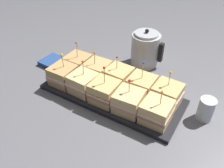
% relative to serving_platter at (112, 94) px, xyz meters
% --- Properties ---
extents(ground_plane, '(6.00, 6.00, 0.00)m').
position_rel_serving_platter_xyz_m(ground_plane, '(0.00, 0.00, -0.01)').
color(ground_plane, slate).
extents(serving_platter, '(0.63, 0.26, 0.02)m').
position_rel_serving_platter_xyz_m(serving_platter, '(0.00, 0.00, 0.00)').
color(serving_platter, '#232328').
rests_on(serving_platter, ground_plane).
extents(sandwich_front_far_left, '(0.11, 0.11, 0.16)m').
position_rel_serving_platter_xyz_m(sandwich_front_far_left, '(-0.23, -0.06, 0.05)').
color(sandwich_front_far_left, tan).
rests_on(sandwich_front_far_left, serving_platter).
extents(sandwich_front_left, '(0.12, 0.12, 0.16)m').
position_rel_serving_platter_xyz_m(sandwich_front_left, '(-0.11, -0.06, 0.05)').
color(sandwich_front_left, '#DBB77A').
rests_on(sandwich_front_left, serving_platter).
extents(sandwich_front_center, '(0.11, 0.11, 0.17)m').
position_rel_serving_platter_xyz_m(sandwich_front_center, '(0.00, -0.06, 0.06)').
color(sandwich_front_center, tan).
rests_on(sandwich_front_center, serving_platter).
extents(sandwich_front_right, '(0.12, 0.12, 0.15)m').
position_rel_serving_platter_xyz_m(sandwich_front_right, '(0.11, -0.06, 0.05)').
color(sandwich_front_right, '#DBB77A').
rests_on(sandwich_front_right, serving_platter).
extents(sandwich_front_far_right, '(0.11, 0.11, 0.15)m').
position_rel_serving_platter_xyz_m(sandwich_front_far_right, '(0.23, -0.06, 0.05)').
color(sandwich_front_far_right, '#DBB77A').
rests_on(sandwich_front_far_right, serving_platter).
extents(sandwich_back_far_left, '(0.11, 0.11, 0.17)m').
position_rel_serving_platter_xyz_m(sandwich_back_far_left, '(-0.23, 0.06, 0.05)').
color(sandwich_back_far_left, tan).
rests_on(sandwich_back_far_left, serving_platter).
extents(sandwich_back_left, '(0.11, 0.11, 0.15)m').
position_rel_serving_platter_xyz_m(sandwich_back_left, '(-0.11, 0.06, 0.05)').
color(sandwich_back_left, tan).
rests_on(sandwich_back_left, serving_platter).
extents(sandwich_back_center, '(0.12, 0.12, 0.15)m').
position_rel_serving_platter_xyz_m(sandwich_back_center, '(-0.00, 0.06, 0.06)').
color(sandwich_back_center, tan).
rests_on(sandwich_back_center, serving_platter).
extents(sandwich_back_right, '(0.11, 0.11, 0.17)m').
position_rel_serving_platter_xyz_m(sandwich_back_right, '(0.11, 0.06, 0.05)').
color(sandwich_back_right, tan).
rests_on(sandwich_back_right, serving_platter).
extents(sandwich_back_far_right, '(0.12, 0.12, 0.16)m').
position_rel_serving_platter_xyz_m(sandwich_back_far_right, '(0.23, 0.06, 0.06)').
color(sandwich_back_far_right, tan).
rests_on(sandwich_back_far_right, serving_platter).
extents(kettle_steel, '(0.17, 0.15, 0.20)m').
position_rel_serving_platter_xyz_m(kettle_steel, '(0.01, 0.32, 0.08)').
color(kettle_steel, '#B7BABF').
rests_on(kettle_steel, ground_plane).
extents(drinking_glass, '(0.06, 0.06, 0.10)m').
position_rel_serving_platter_xyz_m(drinking_glass, '(0.39, 0.07, 0.04)').
color(drinking_glass, silver).
rests_on(drinking_glass, ground_plane).
extents(napkin_stack, '(0.12, 0.12, 0.02)m').
position_rel_serving_platter_xyz_m(napkin_stack, '(-0.41, 0.06, 0.00)').
color(napkin_stack, navy).
rests_on(napkin_stack, ground_plane).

